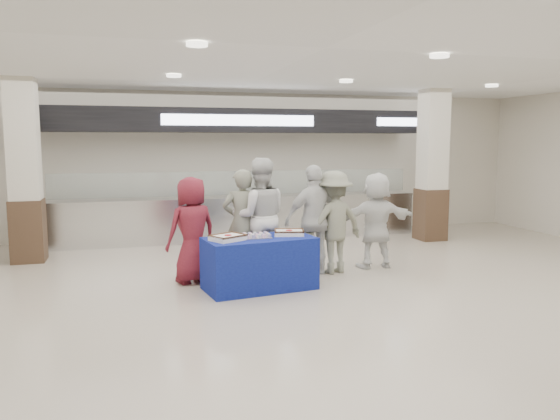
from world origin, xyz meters
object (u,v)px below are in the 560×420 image
object	(u,v)px
sheet_cake_left	(228,237)
civilian_maroon	(192,230)
sheet_cake_right	(289,232)
chef_short	(315,220)
soldier_b	(333,222)
display_table	(259,263)
soldier_a	(242,223)
civilian_white	(376,220)
cupcake_tray	(257,236)
chef_tall	(260,217)

from	to	relation	value
sheet_cake_left	civilian_maroon	xyz separation A→B (m)	(-0.42, 0.73, 0.00)
sheet_cake_right	chef_short	bearing A→B (deg)	42.62
chef_short	soldier_b	world-z (taller)	chef_short
sheet_cake_left	display_table	bearing A→B (deg)	10.56
soldier_a	civilian_white	size ratio (longest dim) A/B	1.05
display_table	chef_short	distance (m)	1.34
civilian_maroon	cupcake_tray	bearing A→B (deg)	122.03
civilian_maroon	civilian_white	xyz separation A→B (m)	(3.08, 0.15, 0.01)
chef_short	civilian_maroon	bearing A→B (deg)	-7.16
soldier_a	chef_tall	world-z (taller)	chef_tall
soldier_a	sheet_cake_right	bearing A→B (deg)	136.37
cupcake_tray	civilian_maroon	size ratio (longest dim) A/B	0.25
sheet_cake_left	chef_tall	size ratio (longest dim) A/B	0.30
soldier_a	soldier_b	xyz separation A→B (m)	(1.46, -0.19, -0.02)
civilian_maroon	chef_short	bearing A→B (deg)	158.90
soldier_a	chef_tall	size ratio (longest dim) A/B	0.91
sheet_cake_left	chef_short	distance (m)	1.70
civilian_maroon	chef_tall	distance (m)	1.12
soldier_a	chef_short	bearing A→B (deg)	-179.84
chef_short	civilian_white	xyz separation A→B (m)	(1.13, 0.15, -0.07)
chef_tall	chef_short	xyz separation A→B (m)	(0.86, -0.20, -0.06)
cupcake_tray	chef_short	xyz separation A→B (m)	(1.10, 0.64, 0.09)
display_table	chef_short	size ratio (longest dim) A/B	0.88
chef_tall	civilian_white	world-z (taller)	chef_tall
civilian_maroon	chef_short	distance (m)	1.95
chef_tall	display_table	bearing A→B (deg)	83.39
display_table	chef_short	bearing A→B (deg)	22.52
civilian_maroon	civilian_white	bearing A→B (deg)	161.75
civilian_maroon	chef_short	size ratio (longest dim) A/B	0.91
sheet_cake_right	civilian_maroon	xyz separation A→B (m)	(-1.36, 0.54, 0.00)
display_table	cupcake_tray	bearing A→B (deg)	164.55
sheet_cake_right	soldier_a	size ratio (longest dim) A/B	0.29
soldier_b	civilian_white	size ratio (longest dim) A/B	1.03
cupcake_tray	chef_tall	size ratio (longest dim) A/B	0.21
sheet_cake_right	soldier_b	world-z (taller)	soldier_b
sheet_cake_right	cupcake_tray	bearing A→B (deg)	-169.86
chef_short	civilian_white	size ratio (longest dim) A/B	1.09
soldier_b	soldier_a	bearing A→B (deg)	-20.88
sheet_cake_left	soldier_a	size ratio (longest dim) A/B	0.33
civilian_white	sheet_cake_left	bearing A→B (deg)	18.45
civilian_maroon	chef_tall	bearing A→B (deg)	169.11
soldier_b	cupcake_tray	bearing A→B (deg)	10.69
chef_tall	civilian_white	bearing A→B (deg)	-173.81
display_table	sheet_cake_left	xyz separation A→B (m)	(-0.47, -0.09, 0.42)
sheet_cake_right	soldier_a	xyz separation A→B (m)	(-0.55, 0.73, 0.05)
display_table	sheet_cake_left	size ratio (longest dim) A/B	2.81
display_table	soldier_b	world-z (taller)	soldier_b
civilian_maroon	chef_tall	world-z (taller)	chef_tall
display_table	chef_tall	size ratio (longest dim) A/B	0.83
chef_short	cupcake_tray	bearing A→B (deg)	22.85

